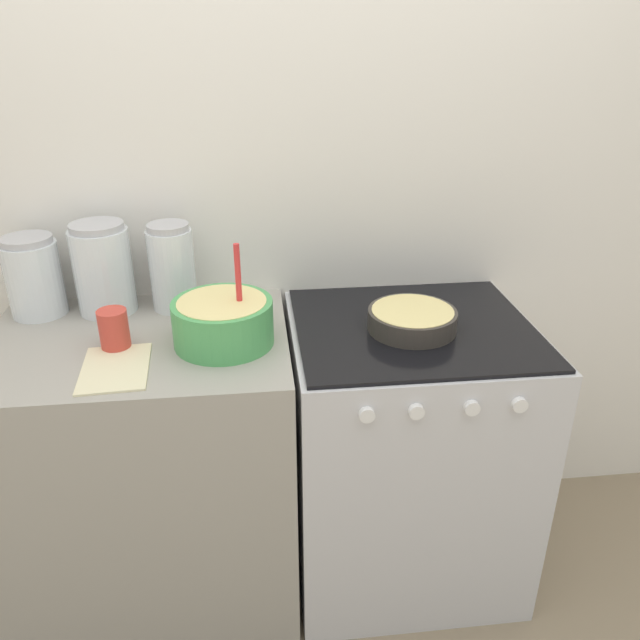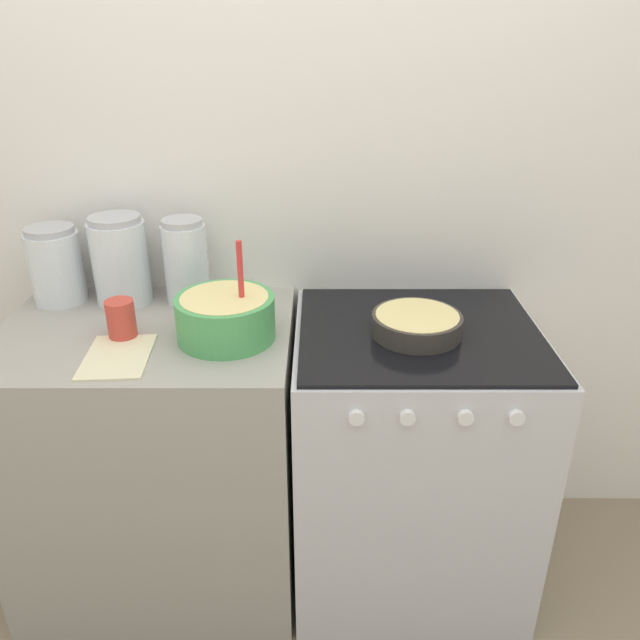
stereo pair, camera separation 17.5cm
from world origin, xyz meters
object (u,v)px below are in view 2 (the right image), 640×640
(mixing_bowl, at_px, (223,315))
(storage_jar_middle, at_px, (119,266))
(baking_pan, at_px, (415,324))
(storage_jar_right, at_px, (184,267))
(stove, at_px, (408,456))
(storage_jar_left, at_px, (54,270))
(tin_can, at_px, (119,320))

(mixing_bowl, relative_size, storage_jar_middle, 1.03)
(baking_pan, distance_m, storage_jar_right, 0.74)
(storage_jar_middle, height_order, storage_jar_right, storage_jar_middle)
(stove, height_order, baking_pan, baking_pan)
(storage_jar_middle, bearing_deg, baking_pan, -15.00)
(mixing_bowl, bearing_deg, stove, 5.11)
(storage_jar_middle, bearing_deg, storage_jar_left, 180.00)
(mixing_bowl, distance_m, tin_can, 0.29)
(mixing_bowl, bearing_deg, baking_pan, 2.34)
(stove, height_order, storage_jar_left, storage_jar_left)
(mixing_bowl, height_order, storage_jar_middle, mixing_bowl)
(stove, relative_size, mixing_bowl, 3.18)
(baking_pan, bearing_deg, storage_jar_middle, 165.00)
(storage_jar_right, bearing_deg, mixing_bowl, -59.21)
(storage_jar_left, xyz_separation_m, storage_jar_middle, (0.20, 0.00, 0.01))
(stove, distance_m, baking_pan, 0.49)
(baking_pan, xyz_separation_m, tin_can, (-0.83, -0.02, 0.02))
(tin_can, bearing_deg, mixing_bowl, -0.32)
(stove, relative_size, storage_jar_middle, 3.28)
(storage_jar_middle, height_order, tin_can, storage_jar_middle)
(stove, relative_size, storage_jar_left, 3.74)
(storage_jar_left, height_order, tin_can, storage_jar_left)
(mixing_bowl, xyz_separation_m, baking_pan, (0.54, 0.02, -0.04))
(mixing_bowl, bearing_deg, storage_jar_left, 155.03)
(storage_jar_left, xyz_separation_m, storage_jar_right, (0.41, 0.00, 0.01))
(storage_jar_right, bearing_deg, tin_can, -117.62)
(storage_jar_middle, relative_size, storage_jar_right, 1.03)
(baking_pan, bearing_deg, stove, 61.96)
(mixing_bowl, bearing_deg, storage_jar_right, 120.79)
(stove, xyz_separation_m, storage_jar_middle, (-0.91, 0.21, 0.57))
(mixing_bowl, xyz_separation_m, tin_can, (-0.29, 0.00, -0.02))
(stove, bearing_deg, tin_can, -176.76)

